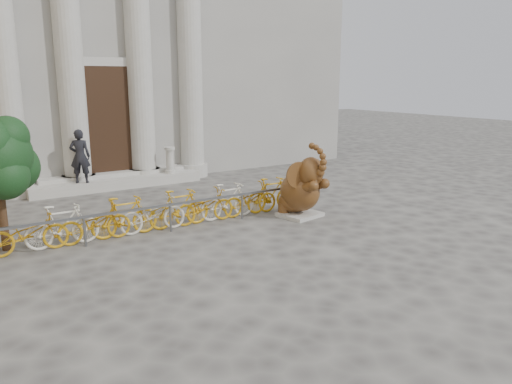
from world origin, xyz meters
TOP-DOWN VIEW (x-y plane):
  - ground at (0.00, 0.00)m, footprint 80.00×80.00m
  - classical_building at (0.00, 14.93)m, footprint 22.00×10.70m
  - entrance_steps at (0.00, 9.40)m, footprint 6.00×1.20m
  - elephant_statue at (3.07, 2.73)m, footprint 1.39×1.63m
  - bike_rack at (-0.56, 3.67)m, footprint 8.45×0.53m
  - pedestrian at (-1.28, 9.05)m, footprint 0.78×0.66m
  - balustrade_post at (1.93, 9.10)m, footprint 0.40×0.40m

SIDE VIEW (x-z plane):
  - ground at x=0.00m, z-range 0.00..0.00m
  - entrance_steps at x=0.00m, z-range 0.00..0.36m
  - bike_rack at x=-0.56m, z-range 0.00..1.00m
  - elephant_statue at x=3.07m, z-range -0.29..1.81m
  - balustrade_post at x=1.93m, z-range 0.32..1.29m
  - pedestrian at x=-1.28m, z-range 0.36..2.16m
  - classical_building at x=0.00m, z-range -0.02..11.98m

